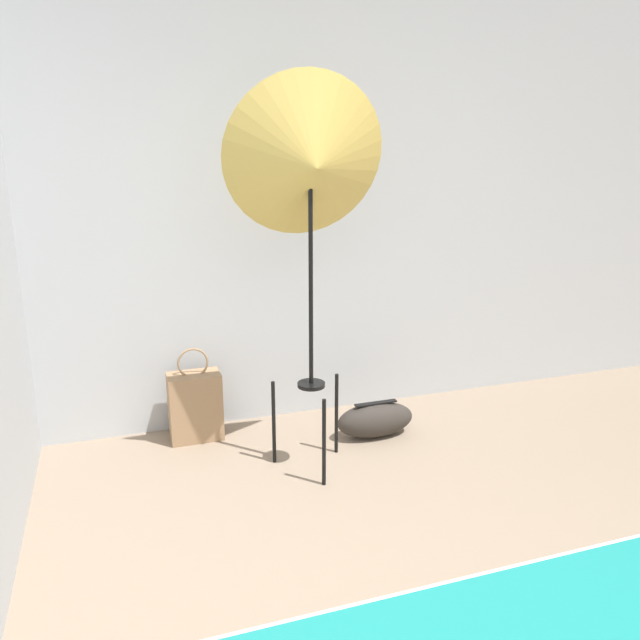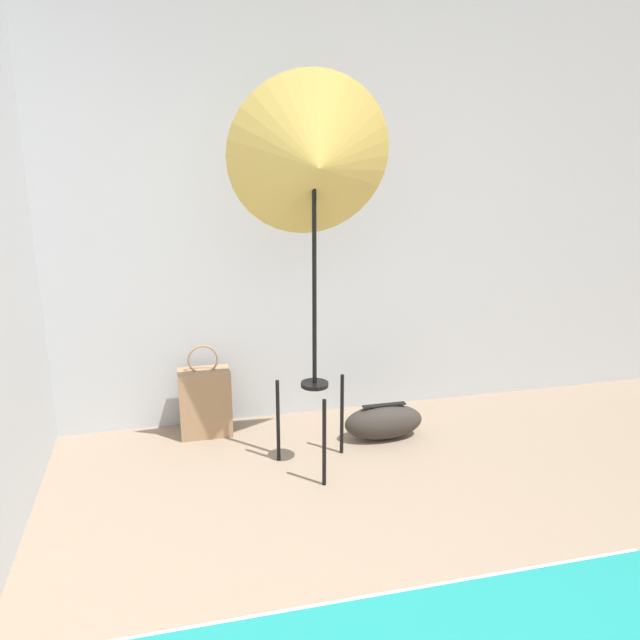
# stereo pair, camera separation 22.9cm
# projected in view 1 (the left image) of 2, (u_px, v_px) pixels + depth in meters

# --- Properties ---
(wall_back) EXTENTS (8.00, 0.05, 2.60)m
(wall_back) POSITION_uv_depth(u_px,v_px,m) (247.00, 208.00, 3.57)
(wall_back) COLOR #B7BCC1
(wall_back) RESTS_ON ground_plane
(photo_umbrella) EXTENTS (0.80, 0.42, 1.98)m
(photo_umbrella) POSITION_uv_depth(u_px,v_px,m) (310.00, 164.00, 2.90)
(photo_umbrella) COLOR black
(photo_umbrella) RESTS_ON ground_plane
(tote_bag) EXTENTS (0.30, 0.18, 0.55)m
(tote_bag) POSITION_uv_depth(u_px,v_px,m) (195.00, 406.00, 3.58)
(tote_bag) COLOR #9E7A56
(tote_bag) RESTS_ON ground_plane
(duffel_bag) EXTENTS (0.47, 0.20, 0.21)m
(duffel_bag) POSITION_uv_depth(u_px,v_px,m) (375.00, 420.00, 3.63)
(duffel_bag) COLOR #332D28
(duffel_bag) RESTS_ON ground_plane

